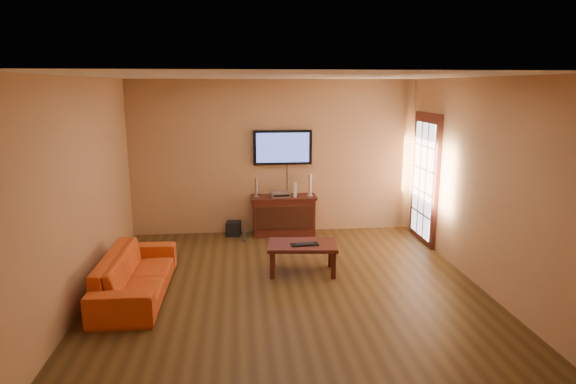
{
  "coord_description": "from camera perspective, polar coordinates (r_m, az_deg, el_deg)",
  "views": [
    {
      "loc": [
        -0.61,
        -5.88,
        2.59
      ],
      "look_at": [
        0.08,
        0.8,
        1.1
      ],
      "focal_mm": 30.0,
      "sensor_mm": 36.0,
      "label": 1
    }
  ],
  "objects": [
    {
      "name": "french_door",
      "position": [
        8.32,
        15.88,
        1.37
      ],
      "size": [
        0.07,
        1.02,
        2.22
      ],
      "color": "#39130D",
      "rests_on": "ground"
    },
    {
      "name": "keyboard",
      "position": [
        6.71,
        1.98,
        -6.21
      ],
      "size": [
        0.39,
        0.17,
        0.02
      ],
      "color": "black",
      "rests_on": "coffee_table"
    },
    {
      "name": "av_receiver",
      "position": [
        8.39,
        -0.91,
        -0.28
      ],
      "size": [
        0.34,
        0.26,
        0.07
      ],
      "primitive_type": "cube",
      "rotation": [
        0.0,
        0.0,
        0.08
      ],
      "color": "silver",
      "rests_on": "media_console"
    },
    {
      "name": "speaker_right",
      "position": [
        8.43,
        2.6,
        0.73
      ],
      "size": [
        0.1,
        0.1,
        0.38
      ],
      "color": "silver",
      "rests_on": "media_console"
    },
    {
      "name": "media_console",
      "position": [
        8.49,
        -0.52,
        -2.78
      ],
      "size": [
        1.14,
        0.43,
        0.69
      ],
      "color": "#39130D",
      "rests_on": "ground"
    },
    {
      "name": "ground_plane",
      "position": [
        6.45,
        0.07,
        -11.15
      ],
      "size": [
        5.0,
        5.0,
        0.0
      ],
      "primitive_type": "plane",
      "color": "#3A2810",
      "rests_on": "ground"
    },
    {
      "name": "game_console",
      "position": [
        8.38,
        0.89,
        0.26
      ],
      "size": [
        0.08,
        0.18,
        0.23
      ],
      "primitive_type": "cube",
      "rotation": [
        0.0,
        0.0,
        -0.2
      ],
      "color": "white",
      "rests_on": "media_console"
    },
    {
      "name": "room_walls",
      "position": [
        6.6,
        -0.49,
        4.64
      ],
      "size": [
        5.0,
        5.0,
        5.0
      ],
      "color": "tan",
      "rests_on": "ground"
    },
    {
      "name": "bottle",
      "position": [
        8.23,
        -5.19,
        -5.21
      ],
      "size": [
        0.07,
        0.07,
        0.2
      ],
      "color": "white",
      "rests_on": "ground"
    },
    {
      "name": "television",
      "position": [
        8.43,
        -0.65,
        5.31
      ],
      "size": [
        1.03,
        0.08,
        0.61
      ],
      "color": "black",
      "rests_on": "ground"
    },
    {
      "name": "speaker_left",
      "position": [
        8.36,
        -3.79,
        0.45
      ],
      "size": [
        0.09,
        0.09,
        0.33
      ],
      "color": "silver",
      "rests_on": "media_console"
    },
    {
      "name": "subwoofer",
      "position": [
        8.56,
        -6.48,
        -4.32
      ],
      "size": [
        0.28,
        0.28,
        0.25
      ],
      "primitive_type": "cube",
      "rotation": [
        0.0,
        0.0,
        -0.12
      ],
      "color": "black",
      "rests_on": "ground"
    },
    {
      "name": "coffee_table",
      "position": [
        6.79,
        1.7,
        -6.61
      ],
      "size": [
        1.01,
        0.67,
        0.43
      ],
      "color": "#39130D",
      "rests_on": "ground"
    },
    {
      "name": "sofa",
      "position": [
        6.38,
        -17.61,
        -8.48
      ],
      "size": [
        0.58,
        1.9,
        0.74
      ],
      "primitive_type": "imported",
      "rotation": [
        0.0,
        0.0,
        1.56
      ],
      "color": "#C94916",
      "rests_on": "ground"
    }
  ]
}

